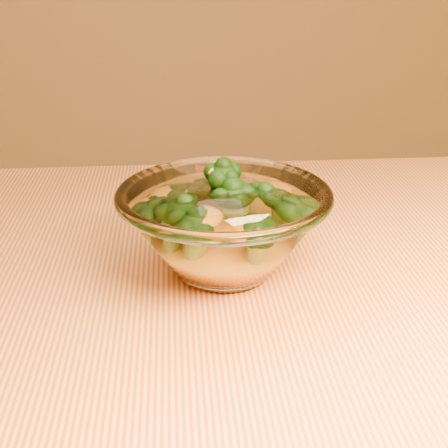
% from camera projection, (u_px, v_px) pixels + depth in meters
% --- Properties ---
extents(table, '(1.20, 0.80, 0.75)m').
position_uv_depth(table, '(363.00, 415.00, 0.54)').
color(table, '#D2883F').
rests_on(table, ground).
extents(glass_bowl, '(0.19, 0.19, 0.08)m').
position_uv_depth(glass_bowl, '(224.00, 228.00, 0.56)').
color(glass_bowl, white).
rests_on(glass_bowl, table).
extents(cheese_sauce, '(0.11, 0.11, 0.03)m').
position_uv_depth(cheese_sauce, '(224.00, 246.00, 0.57)').
color(cheese_sauce, orange).
rests_on(cheese_sauce, glass_bowl).
extents(broccoli_heap, '(0.15, 0.11, 0.07)m').
position_uv_depth(broccoli_heap, '(223.00, 213.00, 0.56)').
color(broccoli_heap, black).
rests_on(broccoli_heap, cheese_sauce).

